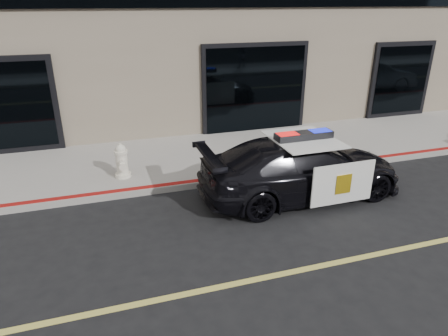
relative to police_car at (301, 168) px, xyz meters
name	(u,v)px	position (x,y,z in m)	size (l,w,h in m)	color
ground	(443,240)	(1.66, -2.46, -0.67)	(120.00, 120.00, 0.00)	black
sidewalk_n	(306,145)	(1.66, 2.79, -0.59)	(60.00, 3.50, 0.15)	gray
police_car	(301,168)	(0.00, 0.00, 0.00)	(2.12, 4.57, 1.49)	black
fire_hydrant	(122,162)	(-3.72, 1.87, -0.13)	(0.38, 0.52, 0.83)	white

